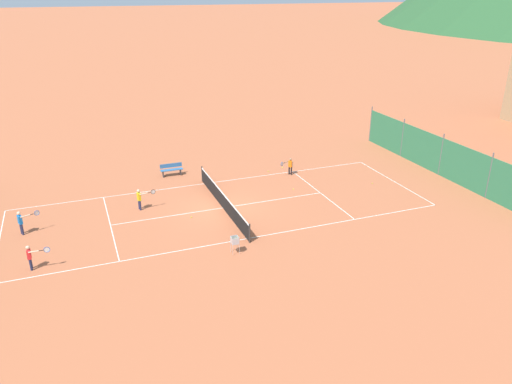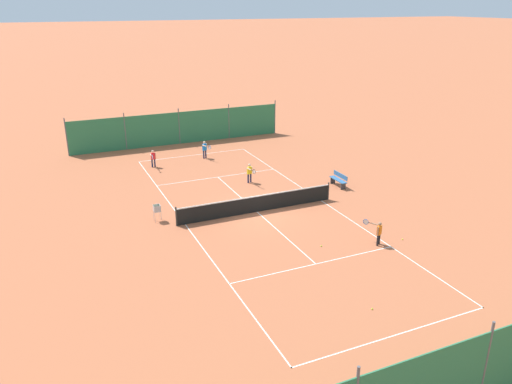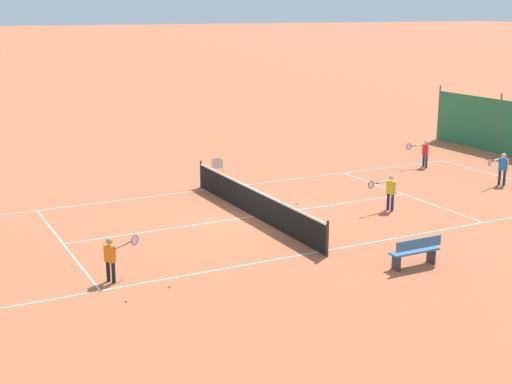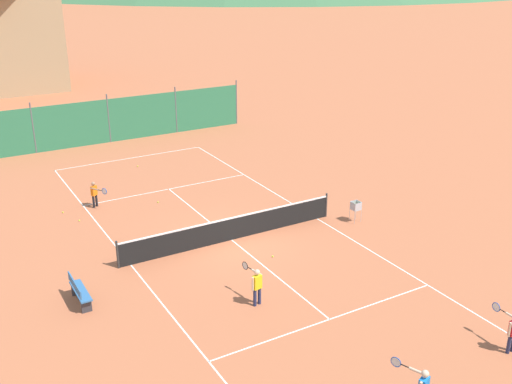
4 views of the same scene
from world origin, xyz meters
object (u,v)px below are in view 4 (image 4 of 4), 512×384
Objects in this scene: player_far_baseline at (95,193)px; courtside_bench at (79,291)px; tennis_net at (231,228)px; tennis_ball_alley_right at (158,202)px; tennis_ball_by_net_right at (138,166)px; ball_hopper at (356,207)px; tennis_ball_by_net_left at (273,256)px; tennis_ball_far_corner at (79,221)px; player_far_service at (512,329)px; tennis_ball_near_corner at (63,212)px; player_near_baseline at (256,284)px.

player_far_baseline is 0.79× the size of courtside_bench.
tennis_ball_alley_right is at bearing 102.14° from tennis_net.
tennis_ball_by_net_right is 12.60m from ball_hopper.
ball_hopper is at bearing 12.25° from tennis_ball_by_net_left.
tennis_ball_by_net_right is 1.00× the size of tennis_ball_far_corner.
player_far_baseline is at bearing 113.56° from player_far_service.
ball_hopper is (10.00, -5.81, 0.63)m from tennis_ball_far_corner.
tennis_ball_near_corner is (-8.47, 16.22, -0.68)m from player_far_service.
tennis_ball_by_net_right is 5.33m from tennis_ball_alley_right.
tennis_ball_far_corner is at bearing 134.47° from tennis_net.
tennis_net is 7.26× the size of player_near_baseline.
tennis_ball_near_corner is (-5.07, 6.03, -0.47)m from tennis_net.
player_far_service is 15.90m from tennis_ball_alley_right.
tennis_ball_by_net_right is (-3.56, 20.49, -0.68)m from player_far_service.
player_far_baseline is 17.97× the size of tennis_ball_by_net_right.
player_near_baseline is (2.14, -10.46, 0.04)m from player_far_baseline.
player_far_baseline reaches higher than tennis_ball_near_corner.
player_far_baseline is 0.97× the size of player_far_service.
player_far_baseline reaches higher than tennis_ball_far_corner.
player_far_service is 18.57× the size of tennis_ball_near_corner.
tennis_ball_by_net_left is (0.63, -2.05, -0.47)m from tennis_net.
tennis_ball_near_corner is 0.04× the size of courtside_bench.
tennis_ball_near_corner is (-3.57, 10.55, -0.70)m from player_near_baseline.
player_near_baseline is 5.63m from courtside_bench.
tennis_ball_by_net_right is at bearing 93.69° from tennis_ball_by_net_left.
tennis_net is at bearing -49.92° from tennis_ball_near_corner.
player_far_baseline is at bearing 160.65° from tennis_ball_alley_right.
tennis_ball_near_corner is 12.57m from ball_hopper.
player_far_baseline is 11.34m from ball_hopper.
tennis_ball_by_net_right is at bearing 80.06° from tennis_ball_alley_right.
player_far_baseline is at bearing 47.56° from tennis_ball_far_corner.
tennis_net reaches higher than tennis_ball_near_corner.
tennis_ball_by_net_right and tennis_ball_near_corner have the same top height.
tennis_ball_near_corner is 7.82m from courtside_bench.
tennis_ball_by_net_right is 13.48m from courtside_bench.
tennis_ball_alley_right is (2.55, -0.90, -0.66)m from player_far_baseline.
player_far_baseline is at bearing 121.48° from tennis_net.
player_far_service is 18.57× the size of tennis_ball_by_net_left.
player_far_service is at bearing -80.14° from tennis_ball_by_net_right.
player_near_baseline reaches higher than tennis_ball_by_net_right.
player_near_baseline is at bearing -130.74° from tennis_ball_by_net_left.
tennis_ball_by_net_left and tennis_ball_far_corner have the same top height.
tennis_net is at bearing 168.98° from ball_hopper.
tennis_net is 5.18m from tennis_ball_alley_right.
tennis_net is 7.49× the size of player_far_service.
player_far_baseline is 10.67m from player_near_baseline.
courtside_bench reaches higher than tennis_ball_alley_right.
player_far_baseline is 17.60m from player_far_service.
tennis_net is 6.97m from player_far_baseline.
ball_hopper is 0.59× the size of courtside_bench.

